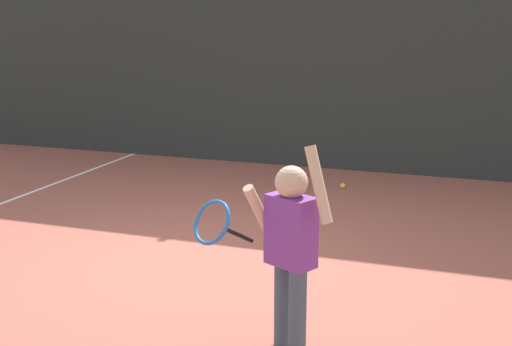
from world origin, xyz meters
TOP-DOWN VIEW (x-y plane):
  - ground_plane at (0.00, 0.00)m, footprint 20.00×20.00m
  - back_fence_windscreen at (0.00, 4.10)m, footprint 13.64×0.08m
  - fence_post_1 at (0.00, 4.16)m, footprint 0.09×0.09m
  - tennis_player at (1.28, -1.20)m, footprint 0.87×0.55m
  - tennis_ball_0 at (0.70, 3.03)m, footprint 0.07×0.07m

SIDE VIEW (x-z plane):
  - ground_plane at x=0.00m, z-range 0.00..0.00m
  - tennis_ball_0 at x=0.70m, z-range 0.00..0.07m
  - tennis_player at x=1.28m, z-range 0.05..1.40m
  - back_fence_windscreen at x=0.00m, z-range 0.00..3.62m
  - fence_post_1 at x=0.00m, z-range 0.00..3.77m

